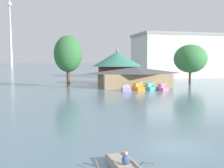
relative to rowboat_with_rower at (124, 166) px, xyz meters
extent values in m
plane|color=slate|center=(4.71, 2.81, -0.22)|extent=(2000.00, 2000.00, 0.00)
cube|color=#ADA393|center=(0.00, 0.02, -0.04)|extent=(1.28, 3.40, 0.37)
cube|color=#ADA393|center=(-0.50, -0.01, 0.19)|extent=(0.27, 3.18, 0.10)
cube|color=#ADA393|center=(0.50, 0.04, 0.19)|extent=(0.27, 3.18, 0.10)
cube|color=#997F5B|center=(0.01, -0.24, 0.16)|extent=(0.95, 0.29, 0.04)
ellipsoid|color=#334C8C|center=(0.01, -0.24, 0.43)|extent=(0.46, 0.34, 0.48)
sphere|color=tan|center=(0.01, -0.24, 0.78)|extent=(0.22, 0.22, 0.22)
cylinder|color=tan|center=(1.39, 0.01, 0.01)|extent=(0.14, 1.69, 0.53)
cube|color=#B299D8|center=(11.81, 36.61, 0.07)|extent=(2.04, 2.66, 0.58)
cube|color=#C8ADF0|center=(11.85, 36.91, 0.68)|extent=(1.58, 1.30, 0.65)
cylinder|color=#B299D8|center=(11.66, 35.65, 0.62)|extent=(0.14, 0.14, 0.52)
sphere|color=white|center=(11.66, 35.65, 1.04)|extent=(0.33, 0.33, 0.33)
cube|color=orange|center=(14.55, 37.14, 0.17)|extent=(1.79, 3.03, 0.78)
cube|color=gold|center=(14.52, 37.51, 0.92)|extent=(1.44, 1.41, 0.71)
cylinder|color=orange|center=(14.63, 35.98, 0.92)|extent=(0.14, 0.14, 0.72)
sphere|color=white|center=(14.63, 35.98, 1.44)|extent=(0.30, 0.30, 0.30)
cube|color=#4CB7CC|center=(17.26, 37.72, 0.12)|extent=(1.96, 2.96, 0.68)
cube|color=#5DCDE2|center=(17.21, 38.07, 0.81)|extent=(1.50, 1.43, 0.71)
cylinder|color=#4CB7CC|center=(17.43, 36.63, 0.82)|extent=(0.14, 0.14, 0.73)
sphere|color=white|center=(17.43, 36.63, 1.34)|extent=(0.31, 0.31, 0.31)
cube|color=pink|center=(19.27, 36.18, 0.08)|extent=(1.94, 2.51, 0.61)
cube|color=pink|center=(19.20, 36.45, 0.75)|extent=(1.43, 1.27, 0.72)
cylinder|color=pink|center=(19.49, 35.31, 0.65)|extent=(0.14, 0.14, 0.51)
sphere|color=white|center=(19.49, 35.31, 1.10)|extent=(0.40, 0.40, 0.40)
cube|color=#9E7F5B|center=(16.24, 44.17, 1.31)|extent=(15.63, 7.05, 3.06)
pyramid|color=#4C4C51|center=(16.24, 44.17, 3.57)|extent=(16.89, 8.11, 1.46)
cylinder|color=brown|center=(14.91, 53.89, 2.05)|extent=(9.80, 9.80, 4.54)
cone|color=#387F6B|center=(14.91, 53.89, 6.21)|extent=(12.92, 12.92, 3.79)
sphere|color=#B7993D|center=(14.91, 53.89, 8.46)|extent=(0.70, 0.70, 0.70)
cylinder|color=brown|center=(1.67, 47.63, 1.49)|extent=(0.74, 0.74, 3.42)
ellipsoid|color=#337038|center=(1.67, 47.63, 7.26)|extent=(6.26, 6.26, 8.11)
cylinder|color=brown|center=(32.65, 48.25, 1.24)|extent=(0.61, 0.61, 2.93)
ellipsoid|color=#3D7F42|center=(32.65, 48.25, 6.29)|extent=(8.39, 8.39, 7.16)
cube|color=silver|center=(45.18, 76.84, 7.13)|extent=(32.08, 16.51, 14.69)
cube|color=#999993|center=(45.18, 76.84, 14.97)|extent=(32.72, 16.84, 1.00)
cone|color=silver|center=(-39.77, 341.74, 54.01)|extent=(3.79, 3.79, 108.47)
sphere|color=silver|center=(-39.77, 341.74, 75.25)|extent=(5.42, 5.42, 5.42)
camera|label=1|loc=(-4.16, -13.30, 5.55)|focal=43.26mm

